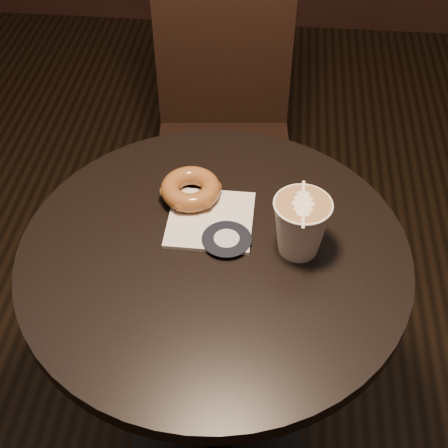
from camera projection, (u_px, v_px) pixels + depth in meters
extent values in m
plane|color=black|center=(217.00, 440.00, 1.64)|extent=(4.50, 4.50, 0.00)
cylinder|color=black|center=(214.00, 255.00, 1.12)|extent=(0.70, 0.70, 0.03)
cylinder|color=black|center=(216.00, 364.00, 1.38)|extent=(0.07, 0.07, 0.70)
cylinder|color=black|center=(217.00, 438.00, 1.63)|extent=(0.44, 0.44, 0.02)
cube|color=black|center=(224.00, 160.00, 1.78)|extent=(0.42, 0.42, 0.04)
cube|color=black|center=(224.00, 42.00, 1.71)|extent=(0.38, 0.08, 0.51)
cylinder|color=black|center=(169.00, 252.00, 1.82)|extent=(0.03, 0.03, 0.43)
cylinder|color=black|center=(279.00, 252.00, 1.82)|extent=(0.03, 0.03, 0.43)
cylinder|color=black|center=(175.00, 179.00, 2.05)|extent=(0.03, 0.03, 0.43)
cylinder|color=black|center=(273.00, 179.00, 2.05)|extent=(0.03, 0.03, 0.43)
cube|color=silver|center=(211.00, 220.00, 1.15)|extent=(0.16, 0.16, 0.01)
torus|color=brown|center=(191.00, 189.00, 1.18)|extent=(0.11, 0.11, 0.04)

